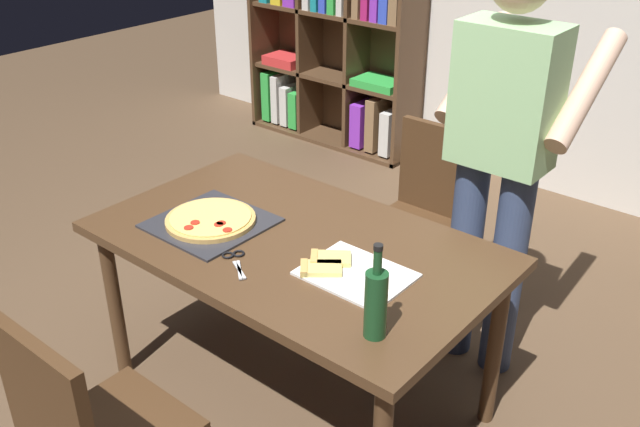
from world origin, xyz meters
The scene contains 9 objects.
ground_plane centered at (0.00, 0.00, 0.00)m, with size 12.00×12.00×0.00m, color brown.
dining_table centered at (0.00, 0.00, 0.67)m, with size 1.53×0.91×0.75m.
chair_far_side centered at (0.00, 0.94, 0.51)m, with size 0.42×0.42×0.90m.
bookshelf centered at (-1.71, 2.37, 1.02)m, with size 1.40×0.35×1.95m.
person_serving_pizza centered at (0.45, 0.72, 1.00)m, with size 0.55×0.54×1.75m.
pepperoni_pizza_on_tray centered at (-0.33, -0.12, 0.77)m, with size 0.41×0.41×0.04m.
pizza_slices_on_towel centered at (0.29, -0.06, 0.76)m, with size 0.38×0.28×0.03m.
wine_bottle centered at (0.57, -0.28, 0.87)m, with size 0.07×0.07×0.32m.
kitchen_scissors centered at (-0.06, -0.25, 0.76)m, with size 0.19×0.15×0.01m.
Camera 1 is at (1.54, -1.71, 2.07)m, focal length 39.79 mm.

